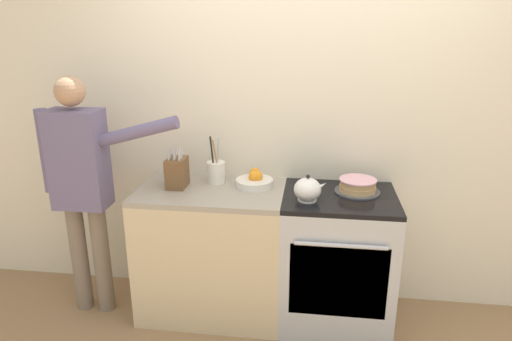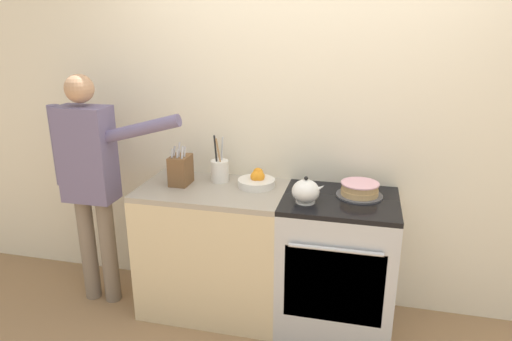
{
  "view_description": "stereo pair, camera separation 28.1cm",
  "coord_description": "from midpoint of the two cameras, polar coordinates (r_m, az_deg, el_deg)",
  "views": [
    {
      "loc": [
        0.06,
        -2.39,
        1.91
      ],
      "look_at": [
        -0.29,
        0.26,
        1.04
      ],
      "focal_mm": 32.0,
      "sensor_mm": 36.0,
      "label": 1
    },
    {
      "loc": [
        0.34,
        -2.34,
        1.91
      ],
      "look_at": [
        -0.29,
        0.26,
        1.04
      ],
      "focal_mm": 32.0,
      "sensor_mm": 36.0,
      "label": 2
    }
  ],
  "objects": [
    {
      "name": "stove_range",
      "position": [
        3.04,
        7.36,
        -10.99
      ],
      "size": [
        0.7,
        0.62,
        0.89
      ],
      "color": "#B7BABF",
      "rests_on": "ground_plane"
    },
    {
      "name": "counter_cabinet",
      "position": [
        3.14,
        -8.08,
        -10.0
      ],
      "size": [
        0.94,
        0.58,
        0.89
      ],
      "color": "beige",
      "rests_on": "ground_plane"
    },
    {
      "name": "knife_block",
      "position": [
        3.01,
        -12.51,
        -0.26
      ],
      "size": [
        0.12,
        0.17,
        0.29
      ],
      "color": "brown",
      "rests_on": "counter_cabinet"
    },
    {
      "name": "layer_cake",
      "position": [
        2.91,
        9.91,
        -1.97
      ],
      "size": [
        0.29,
        0.29,
        0.09
      ],
      "color": "#4C4C51",
      "rests_on": "stove_range"
    },
    {
      "name": "person_baker",
      "position": [
        3.17,
        -23.34,
        -0.99
      ],
      "size": [
        0.92,
        0.2,
        1.61
      ],
      "rotation": [
        0.0,
        0.0,
        0.12
      ],
      "color": "#7A6B5B",
      "rests_on": "ground_plane"
    },
    {
      "name": "wall_back",
      "position": [
        3.04,
        3.58,
        6.45
      ],
      "size": [
        8.0,
        0.04,
        2.6
      ],
      "color": "silver",
      "rests_on": "ground_plane"
    },
    {
      "name": "fruit_bowl",
      "position": [
        2.98,
        -2.87,
        -1.35
      ],
      "size": [
        0.24,
        0.24,
        0.1
      ],
      "color": "silver",
      "rests_on": "counter_cabinet"
    },
    {
      "name": "tea_kettle",
      "position": [
        2.73,
        3.58,
        -2.45
      ],
      "size": [
        0.2,
        0.16,
        0.16
      ],
      "color": "white",
      "rests_on": "stove_range"
    },
    {
      "name": "utensil_crock",
      "position": [
        3.05,
        -7.66,
        -0.16
      ],
      "size": [
        0.12,
        0.12,
        0.32
      ],
      "color": "silver",
      "rests_on": "counter_cabinet"
    }
  ]
}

